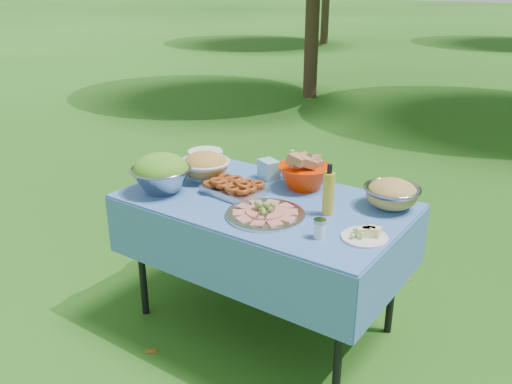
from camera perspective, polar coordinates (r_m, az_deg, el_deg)
ground at (r=3.20m, az=0.79°, el=-13.47°), size 80.00×80.00×0.00m
picnic_table at (r=2.99m, az=0.83°, el=-7.52°), size 1.46×0.86×0.76m
salad_bowl at (r=2.94m, az=-9.97°, el=2.00°), size 0.38×0.38×0.21m
pasta_bowl_white at (r=3.10m, az=-5.41°, el=2.79°), size 0.28×0.28×0.16m
plate_stack at (r=3.35m, az=-5.34°, el=3.65°), size 0.25×0.25×0.09m
wipes_box at (r=3.10m, az=1.35°, el=2.40°), size 0.14×0.13×0.11m
sanitizer_bottle at (r=3.12m, az=3.83°, el=2.99°), size 0.06×0.06×0.16m
bread_bowl at (r=2.96m, az=5.12°, el=2.23°), size 0.37×0.37×0.19m
pasta_bowl_steel at (r=2.79m, az=14.11°, el=-0.15°), size 0.30×0.30×0.15m
fried_tray at (r=2.89m, az=-2.34°, el=0.53°), size 0.33×0.26×0.07m
charcuterie_platter at (r=2.62m, az=0.99°, el=-1.63°), size 0.50×0.50×0.09m
oil_bottle at (r=2.63m, az=7.65°, el=0.26°), size 0.06×0.06×0.26m
cheese_plate at (r=2.46m, az=11.38°, el=-4.19°), size 0.27×0.27×0.06m
shaker at (r=2.42m, az=6.70°, el=-3.83°), size 0.07×0.07×0.09m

